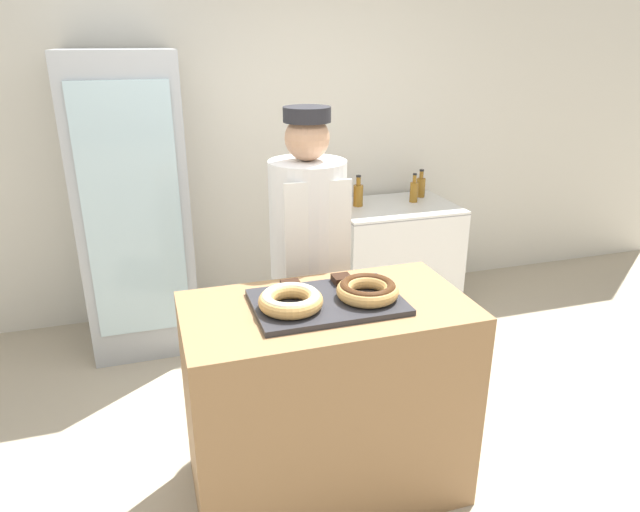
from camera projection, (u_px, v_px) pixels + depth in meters
The scene contains 15 objects.
ground_plane at pixel (326, 484), 2.70m from camera, with size 14.00×14.00×0.00m, color #B7A88E.
wall_back at pixel (236, 131), 4.12m from camera, with size 8.00×0.06×2.70m.
display_counter at pixel (327, 400), 2.53m from camera, with size 1.20×0.65×0.94m.
serving_tray at pixel (327, 302), 2.36m from camera, with size 0.61×0.41×0.02m.
donut_light_glaze at pixel (291, 300), 2.27m from camera, with size 0.26×0.26×0.07m.
donut_chocolate_glaze at pixel (368, 289), 2.36m from camera, with size 0.26×0.26×0.07m.
brownie_back_left at pixel (291, 285), 2.45m from camera, with size 0.08×0.08×0.03m.
brownie_back_right at pixel (342, 279), 2.52m from camera, with size 0.08×0.08×0.03m.
baker_person at pixel (309, 263), 2.97m from camera, with size 0.39×0.39×1.67m.
beverage_fridge at pixel (133, 206), 3.69m from camera, with size 0.67×0.69×1.92m.
chest_freezer at pixel (393, 255), 4.41m from camera, with size 0.90×0.66×0.81m.
bottle_amber at pixel (414, 191), 4.32m from camera, with size 0.06×0.06×0.22m.
bottle_orange at pixel (344, 193), 4.17m from camera, with size 0.07×0.07×0.28m.
bottle_amber_b at pixel (358, 194), 4.21m from camera, with size 0.07×0.07×0.23m.
bottle_amber_b_b at pixel (421, 186), 4.46m from camera, with size 0.07×0.07×0.22m.
Camera 1 is at (-0.67, -2.03, 1.97)m, focal length 32.00 mm.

